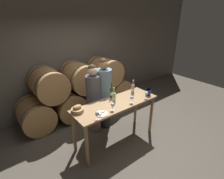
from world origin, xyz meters
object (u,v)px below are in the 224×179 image
object	(u,v)px
person_right	(104,94)
wine_glass_right	(146,93)
tasting_table	(116,109)
wine_glass_left	(113,105)
wine_glass_far_left	(97,114)
wine_bottle_white	(114,98)
wine_bottle_red	(112,93)
wine_glass_center	(132,98)
person_left	(94,99)
wine_bottle_rose	(133,89)
bread_basket	(77,109)
cheese_plate	(102,114)
blue_crock	(148,92)

from	to	relation	value
person_right	wine_glass_right	world-z (taller)	person_right
person_right	wine_glass_right	distance (m)	0.98
tasting_table	wine_glass_left	size ratio (longest dim) A/B	11.63
wine_glass_far_left	tasting_table	bearing A→B (deg)	23.47
tasting_table	wine_glass_left	distance (m)	0.38
wine_bottle_white	wine_bottle_red	bearing A→B (deg)	63.77
wine_glass_center	person_left	bearing A→B (deg)	116.97
wine_bottle_rose	wine_glass_far_left	xyz separation A→B (m)	(-1.22, -0.40, 0.01)
wine_bottle_white	wine_glass_far_left	distance (m)	0.67
wine_glass_right	bread_basket	bearing A→B (deg)	164.50
wine_bottle_white	wine_glass_right	bearing A→B (deg)	-22.39
wine_bottle_rose	cheese_plate	distance (m)	1.11
tasting_table	wine_bottle_white	bearing A→B (deg)	118.30
person_left	wine_bottle_red	world-z (taller)	person_left
wine_bottle_white	wine_glass_left	size ratio (longest dim) A/B	2.07
wine_glass_left	wine_bottle_rose	bearing A→B (deg)	21.17
blue_crock	wine_glass_center	bearing A→B (deg)	-176.71
wine_bottle_red	wine_glass_center	xyz separation A→B (m)	(0.17, -0.44, 0.00)
wine_glass_left	person_right	bearing A→B (deg)	64.54
person_left	bread_basket	xyz separation A→B (m)	(-0.62, -0.44, 0.15)
cheese_plate	wine_glass_far_left	bearing A→B (deg)	-148.25
person_right	wine_bottle_white	world-z (taller)	person_right
wine_bottle_white	bread_basket	xyz separation A→B (m)	(-0.75, 0.12, -0.06)
tasting_table	wine_bottle_rose	xyz separation A→B (m)	(0.60, 0.14, 0.24)
wine_bottle_white	wine_glass_far_left	world-z (taller)	wine_bottle_white
blue_crock	wine_glass_left	distance (m)	1.01
person_right	wine_bottle_rose	world-z (taller)	person_right
person_right	wine_bottle_rose	distance (m)	0.67
bread_basket	wine_glass_left	size ratio (longest dim) A/B	1.47
wine_bottle_red	wine_glass_right	xyz separation A→B (m)	(0.55, -0.48, 0.00)
tasting_table	wine_glass_far_left	distance (m)	0.72
wine_glass_far_left	wine_glass_right	world-z (taller)	same
person_left	bread_basket	size ratio (longest dim) A/B	7.06
person_left	blue_crock	distance (m)	1.21
wine_glass_far_left	wine_glass_left	xyz separation A→B (m)	(0.39, 0.08, 0.00)
bread_basket	wine_glass_right	bearing A→B (deg)	-15.50
cheese_plate	wine_glass_center	world-z (taller)	wine_glass_center
person_left	wine_bottle_rose	distance (m)	0.90
cheese_plate	wine_glass_right	distance (m)	1.11
wine_glass_right	person_right	bearing A→B (deg)	120.65
wine_bottle_red	wine_bottle_rose	world-z (taller)	wine_bottle_red
wine_bottle_white	person_left	bearing A→B (deg)	102.81
tasting_table	wine_bottle_white	xyz separation A→B (m)	(-0.02, 0.04, 0.25)
person_left	wine_glass_left	world-z (taller)	person_left
person_right	wine_glass_right	xyz separation A→B (m)	(0.49, -0.83, 0.18)
cheese_plate	wine_glass_far_left	size ratio (longest dim) A/B	1.44
person_left	wine_glass_right	distance (m)	1.16
bread_basket	blue_crock	bearing A→B (deg)	-11.50
wine_bottle_rose	wine_glass_left	xyz separation A→B (m)	(-0.83, -0.32, 0.01)
tasting_table	wine_glass_center	world-z (taller)	wine_glass_center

